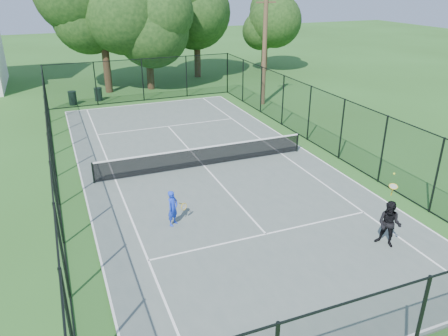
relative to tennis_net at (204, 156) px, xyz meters
name	(u,v)px	position (x,y,z in m)	size (l,w,h in m)	color
ground	(204,167)	(0.00, 0.00, -0.58)	(120.00, 120.00, 0.00)	#2A551D
tennis_court	(204,166)	(0.00, 0.00, -0.55)	(11.00, 24.00, 0.06)	#52615A
tennis_net	(204,156)	(0.00, 0.00, 0.00)	(10.08, 0.08, 0.95)	black
fence	(203,137)	(0.00, 0.00, 0.92)	(13.10, 26.10, 3.00)	black
tree_near_left	(101,16)	(-1.95, 16.57, 5.05)	(7.01, 7.01, 9.15)	#332114
tree_near_mid	(147,24)	(1.32, 16.41, 4.36)	(6.13, 6.13, 8.02)	#332114
tree_near_right	(196,11)	(6.28, 19.47, 4.98)	(6.34, 6.34, 8.75)	#332114
tree_far_right	(265,25)	(13.06, 19.80, 3.56)	(5.06, 5.06, 6.69)	#332114
trash_bin_left	(73,98)	(-4.84, 13.75, -0.10)	(0.58, 0.58, 0.95)	black
trash_bin_right	(98,94)	(-3.04, 14.23, -0.11)	(0.58, 0.58, 0.93)	black
utility_pole	(264,49)	(7.54, 9.00, 3.17)	(1.40, 0.30, 7.38)	#4C3823
player_blue	(173,208)	(-2.77, -4.58, 0.14)	(0.87, 0.55, 1.32)	blue
player_black	(389,224)	(3.37, -8.47, 0.28)	(0.92, 1.05, 2.33)	black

